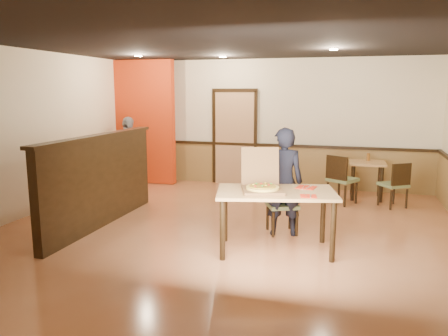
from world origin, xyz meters
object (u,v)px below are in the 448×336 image
object	(u,v)px
diner_chair	(281,201)
diner	(283,182)
passerby	(128,152)
side_chair_right	(396,183)
side_table	(367,171)
side_chair_left	(341,177)
main_table	(276,199)
pizza_box	(262,185)
condiment	(368,157)

from	to	relation	value
diner_chair	diner	world-z (taller)	diner
diner	passerby	size ratio (longest dim) A/B	1.03
side_chair_right	passerby	size ratio (longest dim) A/B	0.54
side_chair_right	diner	bearing A→B (deg)	15.33
side_table	passerby	bearing A→B (deg)	-176.70
side_table	diner_chair	bearing A→B (deg)	-116.87
side_chair_right	side_chair_left	bearing A→B (deg)	-34.49
side_chair_left	passerby	bearing A→B (deg)	27.49
main_table	side_table	world-z (taller)	main_table
side_table	diner	world-z (taller)	diner
side_chair_right	side_table	xyz separation A→B (m)	(-0.49, 0.60, 0.10)
side_table	pizza_box	distance (m)	3.72
side_chair_left	condiment	size ratio (longest dim) A/B	6.17
side_chair_left	pizza_box	bearing A→B (deg)	103.15
diner	condiment	bearing A→B (deg)	-126.24
main_table	condiment	size ratio (longest dim) A/B	11.20
side_table	side_chair_left	bearing A→B (deg)	-128.59
diner	diner_chair	bearing A→B (deg)	-83.92
side_chair_right	passerby	distance (m)	5.58
main_table	side_chair_left	size ratio (longest dim) A/B	1.82
side_chair_left	diner_chair	bearing A→B (deg)	98.88
pizza_box	condiment	world-z (taller)	pizza_box
side_chair_right	diner	size ratio (longest dim) A/B	0.53
main_table	side_chair_right	bearing A→B (deg)	44.68
condiment	passerby	bearing A→B (deg)	-175.07
pizza_box	side_table	bearing A→B (deg)	49.14
side_chair_left	diner	bearing A→B (deg)	101.32
side_chair_left	side_table	world-z (taller)	side_chair_left
main_table	passerby	distance (m)	4.93
pizza_box	passerby	bearing A→B (deg)	121.09
diner_chair	passerby	xyz separation A→B (m)	(-3.78, 2.26, 0.30)
side_chair_right	condiment	world-z (taller)	condiment
main_table	condiment	world-z (taller)	condiment
main_table	pizza_box	bearing A→B (deg)	178.35
side_chair_left	condiment	xyz separation A→B (m)	(0.50, 0.76, 0.30)
main_table	side_table	bearing A→B (deg)	56.36
side_chair_left	condiment	bearing A→B (deg)	-92.03
side_chair_right	diner_chair	bearing A→B (deg)	12.69
side_table	condiment	bearing A→B (deg)	84.72
passerby	condiment	size ratio (longest dim) A/B	10.27
diner	condiment	xyz separation A→B (m)	(1.26, 2.84, 0.01)
side_chair_right	side_table	size ratio (longest dim) A/B	1.15
main_table	diner	bearing A→B (deg)	77.52
diner_chair	diner	xyz separation A→B (m)	(0.05, -0.14, 0.32)
main_table	pizza_box	size ratio (longest dim) A/B	2.32
main_table	side_chair_left	bearing A→B (deg)	61.31
condiment	pizza_box	bearing A→B (deg)	-111.83
main_table	diner_chair	distance (m)	0.87
main_table	side_chair_left	xyz separation A→B (m)	(0.75, 2.77, -0.20)
side_table	diner	size ratio (longest dim) A/B	0.46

